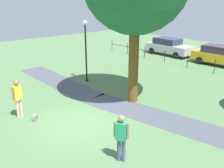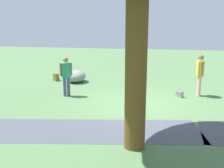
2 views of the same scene
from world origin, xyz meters
name	(u,v)px [view 2 (image 2 of 2)]	position (x,y,z in m)	size (l,w,h in m)	color
ground_plane	(138,105)	(0.00, 0.00, 0.00)	(48.00, 48.00, 0.00)	#517548
footpath_segment_mid	(59,130)	(1.93, 2.89, 0.00)	(8.18, 3.22, 0.01)	#494C58
lawn_boulder	(76,76)	(3.63, -3.30, 0.31)	(1.23, 1.45, 0.62)	gray
woman_with_handbag	(200,72)	(-2.38, -1.77, 1.03)	(0.28, 0.52, 1.76)	beige
man_near_boulder	(66,74)	(3.07, -0.59, 0.96)	(0.46, 0.39, 1.66)	#464D74
handbag_on_grass	(179,94)	(-1.59, -1.42, 0.14)	(0.38, 0.38, 0.31)	gray
backpack_by_boulder	(56,77)	(4.81, -3.38, 0.19)	(0.34, 0.35, 0.40)	olive
frisbee_on_grass	(182,77)	(-1.94, -5.77, 0.01)	(0.23, 0.23, 0.02)	#409AD9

